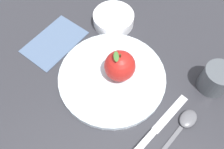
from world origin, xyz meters
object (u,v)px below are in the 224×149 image
(cup, at_px, (216,78))
(linen_napkin, at_px, (55,42))
(spoon, at_px, (183,125))
(knife, at_px, (155,131))
(dinner_plate, at_px, (112,77))
(side_bowl, at_px, (114,18))
(apple, at_px, (120,66))

(cup, bearing_deg, linen_napkin, -43.22)
(spoon, height_order, linen_napkin, spoon)
(cup, height_order, knife, cup)
(dinner_plate, relative_size, side_bowl, 2.30)
(linen_napkin, bearing_deg, side_bowl, 178.37)
(cup, height_order, spoon, cup)
(knife, height_order, linen_napkin, knife)
(spoon, bearing_deg, linen_napkin, -61.55)
(apple, distance_m, cup, 0.22)
(apple, xyz_separation_m, cup, (-0.19, 0.11, -0.01))
(dinner_plate, height_order, cup, cup)
(cup, distance_m, spoon, 0.14)
(dinner_plate, bearing_deg, apple, 169.97)
(cup, xyz_separation_m, knife, (0.18, 0.04, -0.03))
(spoon, bearing_deg, side_bowl, -88.02)
(apple, xyz_separation_m, knife, (-0.01, 0.16, -0.05))
(apple, relative_size, spoon, 0.49)
(linen_napkin, bearing_deg, apple, 123.30)
(dinner_plate, relative_size, knife, 1.43)
(apple, height_order, cup, apple)
(spoon, bearing_deg, apple, -66.90)
(dinner_plate, height_order, knife, dinner_plate)
(dinner_plate, distance_m, apple, 0.05)
(apple, relative_size, side_bowl, 0.75)
(cup, distance_m, linen_napkin, 0.42)
(cup, bearing_deg, dinner_plate, -29.28)
(apple, height_order, spoon, apple)
(linen_napkin, bearing_deg, dinner_plate, 119.28)
(apple, distance_m, spoon, 0.19)
(apple, bearing_deg, dinner_plate, -10.03)
(side_bowl, height_order, cup, cup)
(side_bowl, height_order, spoon, side_bowl)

